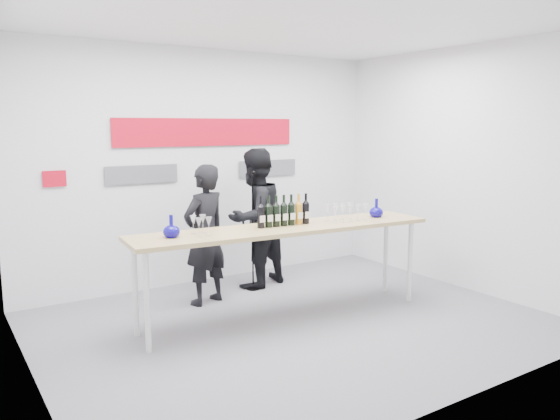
{
  "coord_description": "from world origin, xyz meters",
  "views": [
    {
      "loc": [
        -3.11,
        -4.45,
        2.04
      ],
      "look_at": [
        0.01,
        0.32,
        1.15
      ],
      "focal_mm": 35.0,
      "sensor_mm": 36.0,
      "label": 1
    }
  ],
  "objects_px": {
    "presenter_right": "(255,218)",
    "mic_stand": "(253,254)",
    "tasting_table": "(285,234)",
    "presenter_left": "(205,235)"
  },
  "relations": [
    {
      "from": "presenter_right",
      "to": "mic_stand",
      "type": "distance_m",
      "value": 0.45
    },
    {
      "from": "tasting_table",
      "to": "mic_stand",
      "type": "xyz_separation_m",
      "value": [
        0.22,
        1.05,
        -0.46
      ]
    },
    {
      "from": "tasting_table",
      "to": "mic_stand",
      "type": "height_order",
      "value": "mic_stand"
    },
    {
      "from": "presenter_right",
      "to": "mic_stand",
      "type": "bearing_deg",
      "value": 32.47
    },
    {
      "from": "tasting_table",
      "to": "mic_stand",
      "type": "relative_size",
      "value": 2.24
    },
    {
      "from": "presenter_left",
      "to": "mic_stand",
      "type": "height_order",
      "value": "presenter_left"
    },
    {
      "from": "tasting_table",
      "to": "presenter_right",
      "type": "distance_m",
      "value": 1.23
    },
    {
      "from": "presenter_right",
      "to": "mic_stand",
      "type": "xyz_separation_m",
      "value": [
        -0.11,
        -0.13,
        -0.42
      ]
    },
    {
      "from": "mic_stand",
      "to": "tasting_table",
      "type": "bearing_deg",
      "value": -105.45
    },
    {
      "from": "presenter_right",
      "to": "tasting_table",
      "type": "bearing_deg",
      "value": 56.79
    }
  ]
}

